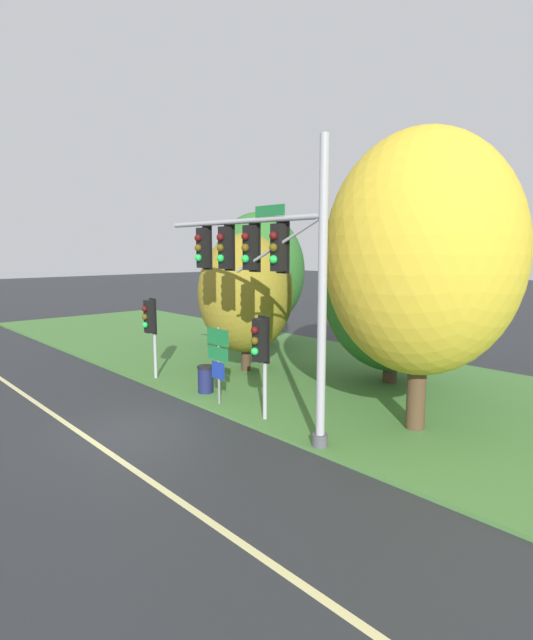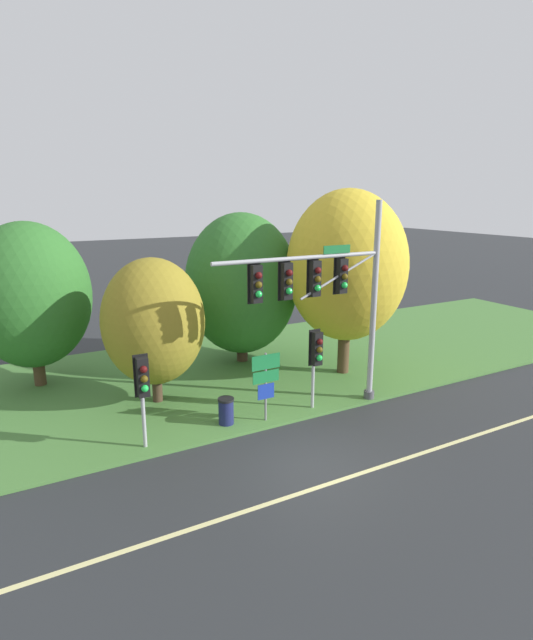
# 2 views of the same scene
# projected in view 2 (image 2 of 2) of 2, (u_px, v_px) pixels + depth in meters

# --- Properties ---
(ground_plane) EXTENTS (160.00, 160.00, 0.00)m
(ground_plane) POSITION_uv_depth(u_px,v_px,m) (314.00, 461.00, 14.96)
(ground_plane) COLOR #282B2D
(lane_stripe) EXTENTS (36.00, 0.16, 0.01)m
(lane_stripe) POSITION_uv_depth(u_px,v_px,m) (339.00, 481.00, 13.94)
(lane_stripe) COLOR beige
(lane_stripe) RESTS_ON ground
(grass_verge) EXTENTS (48.00, 11.50, 0.10)m
(grass_verge) POSITION_uv_depth(u_px,v_px,m) (210.00, 375.00, 21.97)
(grass_verge) COLOR #477A38
(grass_verge) RESTS_ON ground
(traffic_signal_mast) EXTENTS (6.63, 0.49, 7.50)m
(traffic_signal_mast) POSITION_uv_depth(u_px,v_px,m) (327.00, 290.00, 17.28)
(traffic_signal_mast) COLOR #9EA0A5
(traffic_signal_mast) RESTS_ON grass_verge
(pedestrian_signal_near_kerb) EXTENTS (0.46, 0.55, 3.01)m
(pedestrian_signal_near_kerb) POSITION_uv_depth(u_px,v_px,m) (316.00, 353.00, 17.84)
(pedestrian_signal_near_kerb) COLOR #9EA0A5
(pedestrian_signal_near_kerb) RESTS_ON grass_verge
(pedestrian_signal_further_along) EXTENTS (0.46, 0.55, 3.05)m
(pedestrian_signal_further_along) POSITION_uv_depth(u_px,v_px,m) (143.00, 382.00, 14.95)
(pedestrian_signal_further_along) COLOR #9EA0A5
(pedestrian_signal_further_along) RESTS_ON grass_verge
(route_sign_post) EXTENTS (1.08, 0.08, 2.46)m
(route_sign_post) POSITION_uv_depth(u_px,v_px,m) (266.00, 378.00, 17.07)
(route_sign_post) COLOR slate
(route_sign_post) RESTS_ON grass_verge
(tree_nearest_road) EXTENTS (4.67, 4.67, 6.70)m
(tree_nearest_road) POSITION_uv_depth(u_px,v_px,m) (30.00, 296.00, 19.82)
(tree_nearest_road) COLOR #4C3823
(tree_nearest_road) RESTS_ON grass_verge
(tree_left_of_mast) EXTENTS (3.78, 3.78, 5.49)m
(tree_left_of_mast) POSITION_uv_depth(u_px,v_px,m) (154.00, 322.00, 18.34)
(tree_left_of_mast) COLOR #423021
(tree_left_of_mast) RESTS_ON grass_verge
(tree_behind_signpost) EXTENTS (5.16, 5.16, 6.92)m
(tree_behind_signpost) POSITION_uv_depth(u_px,v_px,m) (241.00, 284.00, 22.87)
(tree_behind_signpost) COLOR #423021
(tree_behind_signpost) RESTS_ON grass_verge
(tree_mid_verge) EXTENTS (5.12, 5.12, 7.94)m
(tree_mid_verge) POSITION_uv_depth(u_px,v_px,m) (347.00, 266.00, 21.07)
(tree_mid_verge) COLOR #4C3823
(tree_mid_verge) RESTS_ON grass_verge
(trash_bin) EXTENTS (0.56, 0.56, 0.93)m
(trash_bin) POSITION_uv_depth(u_px,v_px,m) (226.00, 411.00, 17.09)
(trash_bin) COLOR #191E4C
(trash_bin) RESTS_ON grass_verge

